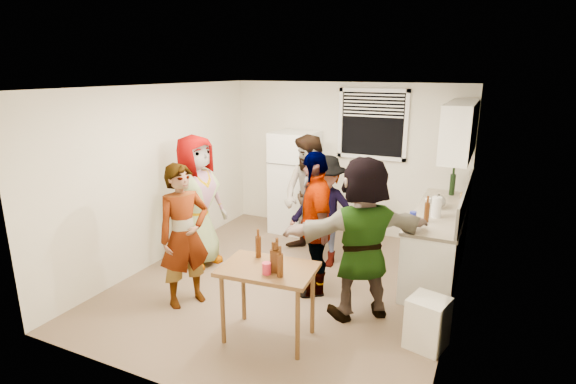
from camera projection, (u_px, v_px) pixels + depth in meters
The scene contains 23 objects.
room at pixel (288, 283), 5.87m from camera, with size 4.00×4.50×2.50m, color silver, non-canonical shape.
window at pixel (372, 124), 7.12m from camera, with size 1.12×0.10×1.06m, color white, non-canonical shape.
refrigerator at pixel (295, 182), 7.59m from camera, with size 0.70×0.70×1.70m, color white.
counter_lower at pixel (438, 243), 6.06m from camera, with size 0.60×2.20×0.86m, color white.
countertop at pixel (441, 211), 5.94m from camera, with size 0.64×2.22×0.04m, color #BFB199.
backsplash at pixel (465, 199), 5.77m from camera, with size 0.03×2.20×0.36m, color #ACA69D.
upper_cabinets at pixel (461, 129), 5.78m from camera, with size 0.34×1.60×0.70m, color white.
kettle at pixel (437, 208), 6.02m from camera, with size 0.24×0.20×0.20m, color silver, non-canonical shape.
paper_towel at pixel (435, 217), 5.64m from camera, with size 0.12×0.12×0.26m, color white.
wine_bottle at pixel (451, 195), 6.63m from camera, with size 0.08×0.08×0.32m, color black.
beer_bottle_counter at pixel (426, 222), 5.46m from camera, with size 0.06×0.06×0.24m, color #47230C.
blue_cup at pixel (413, 220), 5.53m from camera, with size 0.08×0.08×0.11m, color #1F29AB.
picture_frame at pixel (462, 198), 6.21m from camera, with size 0.02×0.16×0.14m, color #EFB346.
trash_bin at pixel (427, 324), 4.46m from camera, with size 0.36×0.36×0.52m, color silver.
serving_table at pixel (269, 337), 4.67m from camera, with size 0.94×0.63×0.79m, color brown, non-canonical shape.
beer_bottle_table at pixel (277, 271), 4.38m from camera, with size 0.07×0.07×0.25m, color #47230C.
red_cup at pixel (267, 274), 4.32m from camera, with size 0.09×0.09×0.11m, color red.
guest_grey at pixel (200, 263), 6.47m from camera, with size 0.91×1.86×0.59m, color gray.
guest_stripe at pixel (189, 302), 5.39m from camera, with size 0.62×1.69×0.40m, color #141933.
guest_back_left at pixel (309, 254), 6.76m from camera, with size 0.88×1.80×0.68m, color brown.
guest_back_right at pixel (324, 264), 6.44m from camera, with size 1.02×1.58×0.59m, color #3A3B3F.
guest_black at pixel (313, 290), 5.68m from camera, with size 1.04×1.78×0.43m, color black.
guest_orange at pixel (359, 313), 5.13m from camera, with size 1.70×1.84×0.54m, color #C3694D.
Camera 1 is at (2.28, -4.83, 2.70)m, focal length 28.00 mm.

